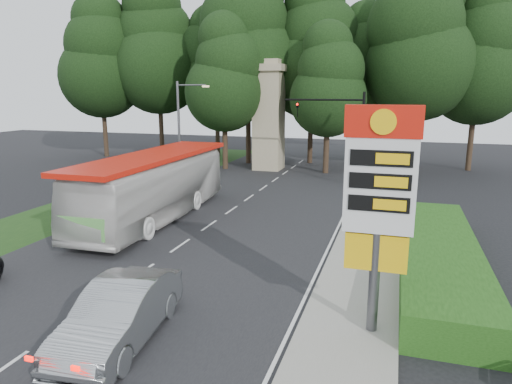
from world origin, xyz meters
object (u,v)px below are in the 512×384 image
(gas_station_pylon, at_px, (380,191))
(transit_bus, at_px, (154,187))
(traffic_signal_mast, at_px, (345,126))
(streetlight_signs, at_px, (181,127))
(monument, at_px, (269,115))
(sedan_silver, at_px, (120,314))

(gas_station_pylon, height_order, transit_bus, gas_station_pylon)
(traffic_signal_mast, distance_m, streetlight_signs, 12.83)
(traffic_signal_mast, xyz_separation_m, monument, (-7.68, 6.00, 0.43))
(sedan_silver, bearing_deg, transit_bus, 108.79)
(monument, bearing_deg, gas_station_pylon, -68.20)
(traffic_signal_mast, distance_m, transit_bus, 15.84)
(gas_station_pylon, bearing_deg, streetlight_signs, 128.96)
(streetlight_signs, xyz_separation_m, transit_bus, (3.49, -10.61, -2.56))
(traffic_signal_mast, bearing_deg, sedan_silver, -98.01)
(gas_station_pylon, height_order, streetlight_signs, streetlight_signs)
(traffic_signal_mast, relative_size, streetlight_signs, 0.90)
(gas_station_pylon, bearing_deg, transit_bus, 143.48)
(gas_station_pylon, xyz_separation_m, traffic_signal_mast, (-3.52, 22.00, 0.22))
(gas_station_pylon, relative_size, transit_bus, 0.51)
(streetlight_signs, bearing_deg, transit_bus, -71.81)
(monument, xyz_separation_m, transit_bus, (-1.50, -18.60, -3.22))
(transit_bus, bearing_deg, streetlight_signs, 106.16)
(gas_station_pylon, height_order, sedan_silver, gas_station_pylon)
(streetlight_signs, bearing_deg, traffic_signal_mast, 8.92)
(streetlight_signs, xyz_separation_m, monument, (4.99, 7.99, 0.67))
(traffic_signal_mast, height_order, monument, monument)
(gas_station_pylon, xyz_separation_m, monument, (-11.20, 28.01, 0.66))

